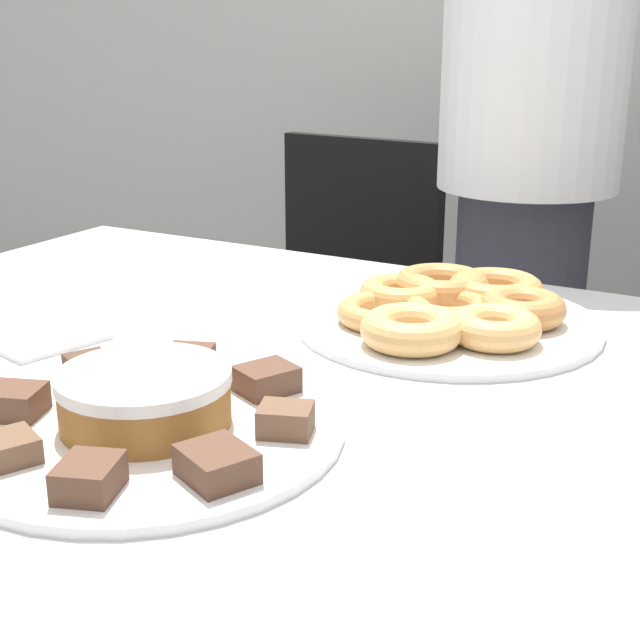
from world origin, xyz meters
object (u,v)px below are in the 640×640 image
Objects in this scene: plate_cake at (147,428)px; napkin at (34,335)px; frosted_cake at (145,397)px; office_chair_left at (326,360)px; person_standing at (528,159)px; plate_donuts at (447,323)px.

napkin is at bearing 153.56° from plate_cake.
office_chair_left is at bearing 109.75° from frosted_cake.
person_standing is 1.89× the size of office_chair_left.
person_standing reaches higher than office_chair_left.
frosted_cake is at bearing -107.04° from plate_donuts.
plate_donuts is (0.50, -0.61, 0.34)m from office_chair_left.
napkin is (-0.36, -0.84, -0.13)m from person_standing.
plate_cake is 2.30× the size of frosted_cake.
frosted_cake is at bearing -26.44° from napkin.
plate_donuts is 0.51m from napkin.
plate_cake reaches higher than napkin.
plate_donuts is at bearing 33.39° from napkin.
office_chair_left is at bearing 129.67° from plate_donuts.
plate_cake is at bearing -65.86° from office_chair_left.
napkin is (-0.43, -0.28, -0.00)m from plate_donuts.
plate_donuts is 2.14× the size of napkin.
plate_cake is 0.03m from frosted_cake.
office_chair_left is at bearing 94.89° from napkin.
plate_donuts reaches higher than napkin.
plate_donuts is (0.07, -0.56, -0.13)m from person_standing.
person_standing is at bearing 66.96° from napkin.
office_chair_left is 1.16m from frosted_cake.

